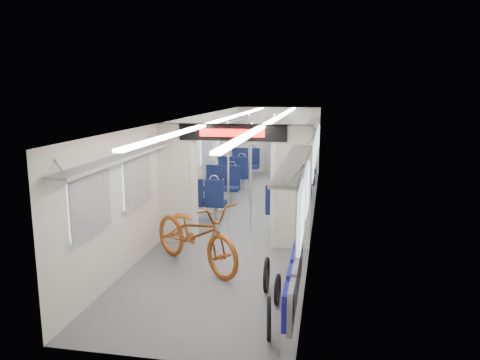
% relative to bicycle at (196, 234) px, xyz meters
% --- Properties ---
extents(carriage, '(12.00, 12.02, 2.31)m').
position_rel_bicycle_xyz_m(carriage, '(0.39, 3.00, 0.93)').
color(carriage, '#515456').
rests_on(carriage, ground).
extents(bicycle, '(2.19, 1.95, 1.15)m').
position_rel_bicycle_xyz_m(bicycle, '(0.00, 0.00, 0.00)').
color(bicycle, '#944615').
rests_on(bicycle, ground).
extents(flip_bench, '(0.12, 2.10, 0.51)m').
position_rel_bicycle_xyz_m(flip_bench, '(1.75, -1.56, 0.01)').
color(flip_bench, gray).
rests_on(flip_bench, carriage).
extents(bike_hoop_a, '(0.12, 0.53, 0.53)m').
position_rel_bicycle_xyz_m(bike_hoop_a, '(1.49, -2.09, -0.34)').
color(bike_hoop_a, black).
rests_on(bike_hoop_a, ground).
extents(bike_hoop_b, '(0.07, 0.44, 0.44)m').
position_rel_bicycle_xyz_m(bike_hoop_b, '(1.50, -1.16, -0.38)').
color(bike_hoop_b, black).
rests_on(bike_hoop_b, ground).
extents(bike_hoop_c, '(0.06, 0.53, 0.53)m').
position_rel_bicycle_xyz_m(bike_hoop_c, '(1.29, -0.78, -0.34)').
color(bike_hoop_c, black).
rests_on(bike_hoop_c, ground).
extents(seat_bay_near_left, '(0.90, 2.03, 1.09)m').
position_rel_bicycle_xyz_m(seat_bay_near_left, '(-0.54, 3.56, -0.04)').
color(seat_bay_near_left, '#0C1438').
rests_on(seat_bay_near_left, ground).
extents(seat_bay_near_right, '(0.90, 2.01, 1.08)m').
position_rel_bicycle_xyz_m(seat_bay_near_right, '(1.33, 3.18, -0.04)').
color(seat_bay_near_right, '#0C1438').
rests_on(seat_bay_near_right, ground).
extents(seat_bay_far_left, '(0.92, 2.12, 1.11)m').
position_rel_bicycle_xyz_m(seat_bay_far_left, '(-0.54, 6.99, -0.03)').
color(seat_bay_far_left, '#0C1438').
rests_on(seat_bay_far_left, ground).
extents(seat_bay_far_right, '(0.94, 2.21, 1.14)m').
position_rel_bicycle_xyz_m(seat_bay_far_right, '(1.33, 6.48, -0.01)').
color(seat_bay_far_right, '#0C1438').
rests_on(seat_bay_far_right, ground).
extents(stanchion_near_left, '(0.04, 0.04, 2.30)m').
position_rel_bicycle_xyz_m(stanchion_near_left, '(0.16, 1.89, 0.58)').
color(stanchion_near_left, silver).
rests_on(stanchion_near_left, ground).
extents(stanchion_near_right, '(0.04, 0.04, 2.30)m').
position_rel_bicycle_xyz_m(stanchion_near_right, '(0.64, 1.73, 0.58)').
color(stanchion_near_right, silver).
rests_on(stanchion_near_right, ground).
extents(stanchion_far_left, '(0.04, 0.04, 2.30)m').
position_rel_bicycle_xyz_m(stanchion_far_left, '(0.09, 4.83, 0.58)').
color(stanchion_far_left, silver).
rests_on(stanchion_far_left, ground).
extents(stanchion_far_right, '(0.05, 0.05, 2.30)m').
position_rel_bicycle_xyz_m(stanchion_far_right, '(0.75, 4.79, 0.58)').
color(stanchion_far_right, silver).
rests_on(stanchion_far_right, ground).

